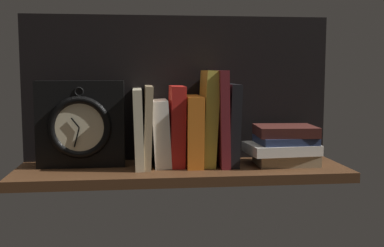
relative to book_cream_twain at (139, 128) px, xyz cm
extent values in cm
cube|color=#4C2D19|center=(11.11, -2.83, -11.28)|extent=(84.64, 24.94, 2.50)
cube|color=black|center=(11.11, 9.04, 9.86)|extent=(84.64, 1.20, 39.78)
cube|color=beige|center=(0.00, 0.00, 0.00)|extent=(2.72, 16.89, 20.10)
cube|color=tan|center=(2.38, 0.00, 0.40)|extent=(2.71, 16.43, 20.92)
cube|color=silver|center=(5.73, 0.00, -1.45)|extent=(5.08, 12.69, 17.36)
cube|color=red|center=(9.97, 0.00, 0.37)|extent=(4.08, 12.53, 20.87)
cube|color=orange|center=(14.18, 0.00, -0.92)|extent=(4.31, 15.61, 18.26)
cube|color=gold|center=(18.25, 0.00, 2.37)|extent=(4.59, 13.25, 24.93)
cube|color=maroon|center=(21.42, 0.00, 2.37)|extent=(2.88, 16.79, 24.84)
cube|color=black|center=(24.23, 0.00, 0.62)|extent=(3.30, 15.25, 21.36)
cube|color=black|center=(-14.73, 0.62, 1.09)|extent=(22.23, 4.72, 22.23)
torus|color=black|center=(-14.73, -2.14, 0.53)|extent=(15.89, 1.95, 15.89)
cylinder|color=beige|center=(-14.73, -2.14, 0.53)|extent=(12.82, 0.60, 12.82)
cube|color=black|center=(-15.69, -2.64, 1.77)|extent=(2.15, 0.30, 2.67)
cube|color=black|center=(-15.40, -2.64, -1.89)|extent=(1.63, 0.30, 4.92)
torus|color=black|center=(-14.73, -1.74, 9.47)|extent=(2.44, 0.44, 2.44)
cube|color=#9E8966|center=(38.69, -2.49, -8.52)|extent=(15.91, 11.11, 3.01)
cube|color=beige|center=(37.38, -2.78, -5.70)|extent=(18.83, 14.16, 2.64)
cube|color=#232D4C|center=(38.52, -3.17, -3.42)|extent=(15.23, 12.31, 1.92)
cube|color=#471E19|center=(38.71, -2.01, -1.13)|extent=(16.10, 13.67, 2.67)
camera|label=1|loc=(-0.26, -122.49, 14.58)|focal=44.22mm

